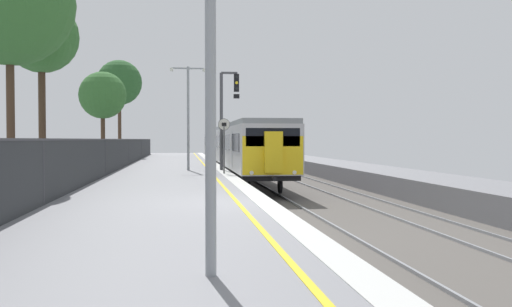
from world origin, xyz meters
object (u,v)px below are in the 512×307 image
at_px(signal_gantry, 226,109).
at_px(background_tree_left, 120,84).
at_px(platform_lamp_near, 210,30).
at_px(background_tree_back, 42,39).
at_px(speed_limit_sign, 224,139).
at_px(background_tree_right, 102,96).
at_px(platform_lamp_mid, 188,109).
at_px(background_tree_centre, 10,5).
at_px(commuter_train_at_platform, 232,145).

xyz_separation_m(signal_gantry, background_tree_left, (-8.33, 23.47, 3.61)).
xyz_separation_m(platform_lamp_near, background_tree_back, (-6.52, 18.73, 3.09)).
bearing_deg(speed_limit_sign, background_tree_right, 120.78).
bearing_deg(platform_lamp_mid, platform_lamp_near, -90.00).
bearing_deg(background_tree_back, platform_lamp_mid, 38.71).
height_order(signal_gantry, background_tree_back, background_tree_back).
distance_m(platform_lamp_near, background_tree_centre, 16.43).
xyz_separation_m(speed_limit_sign, background_tree_back, (-8.26, -1.91, 4.43)).
bearing_deg(platform_lamp_mid, speed_limit_sign, -62.24).
bearing_deg(background_tree_right, background_tree_left, 90.97).
height_order(speed_limit_sign, background_tree_right, background_tree_right).
bearing_deg(platform_lamp_near, signal_gantry, 84.98).
relative_size(signal_gantry, background_tree_right, 0.84).
distance_m(commuter_train_at_platform, platform_lamp_near, 36.39).
distance_m(background_tree_centre, background_tree_right, 19.16).
xyz_separation_m(platform_lamp_mid, background_tree_centre, (-6.65, -9.36, 3.32)).
distance_m(commuter_train_at_platform, signal_gantry, 12.56).
height_order(signal_gantry, platform_lamp_near, signal_gantry).
height_order(platform_lamp_near, background_tree_back, background_tree_back).
relative_size(platform_lamp_near, background_tree_centre, 0.57).
relative_size(background_tree_left, background_tree_centre, 1.01).
height_order(background_tree_left, background_tree_back, background_tree_left).
bearing_deg(speed_limit_sign, platform_lamp_mid, 117.76).
xyz_separation_m(commuter_train_at_platform, speed_limit_sign, (-1.85, -15.53, 0.50)).
relative_size(speed_limit_sign, background_tree_right, 0.42).
relative_size(background_tree_centre, background_tree_right, 1.40).
distance_m(speed_limit_sign, background_tree_right, 15.44).
height_order(speed_limit_sign, background_tree_centre, background_tree_centre).
relative_size(speed_limit_sign, background_tree_back, 0.35).
relative_size(commuter_train_at_platform, platform_lamp_mid, 6.82).
relative_size(signal_gantry, platform_lamp_mid, 0.95).
bearing_deg(commuter_train_at_platform, platform_lamp_near, -95.67).
relative_size(signal_gantry, background_tree_centre, 0.60).
bearing_deg(platform_lamp_near, platform_lamp_mid, 90.00).
bearing_deg(platform_lamp_mid, background_tree_right, 121.76).
bearing_deg(commuter_train_at_platform, background_tree_left, 131.31).
relative_size(commuter_train_at_platform, background_tree_left, 4.22).
height_order(signal_gantry, background_tree_centre, background_tree_centre).
bearing_deg(commuter_train_at_platform, platform_lamp_mid, -106.37).
relative_size(commuter_train_at_platform, platform_lamp_near, 7.54).
height_order(background_tree_left, background_tree_centre, background_tree_left).
height_order(commuter_train_at_platform, platform_lamp_mid, platform_lamp_mid).
relative_size(platform_lamp_near, background_tree_right, 0.79).
bearing_deg(platform_lamp_mid, background_tree_back, -141.29).
bearing_deg(background_tree_right, platform_lamp_mid, -58.24).
distance_m(speed_limit_sign, platform_lamp_near, 20.76).
bearing_deg(platform_lamp_mid, signal_gantry, -1.87).
xyz_separation_m(platform_lamp_mid, background_tree_right, (-6.00, 9.69, 1.40)).
distance_m(signal_gantry, background_tree_right, 12.76).
bearing_deg(background_tree_centre, background_tree_back, 88.11).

